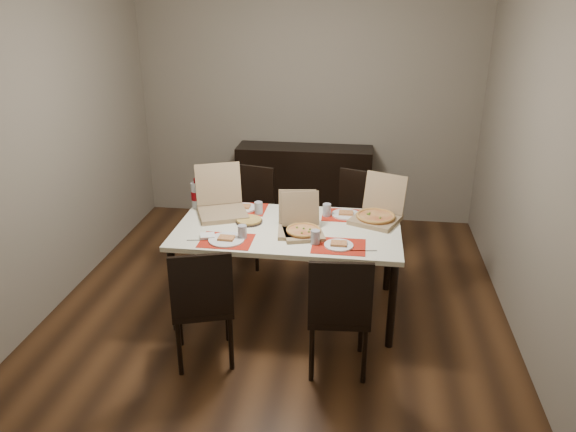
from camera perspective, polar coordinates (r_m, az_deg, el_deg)
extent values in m
cube|color=#472A15|center=(4.99, -0.70, -8.63)|extent=(3.80, 4.00, 0.02)
cube|color=gray|center=(6.39, 1.97, 11.00)|extent=(3.80, 0.02, 2.60)
cube|color=gray|center=(5.10, -22.67, 6.35)|extent=(0.02, 4.00, 2.60)
cube|color=gray|center=(4.59, 23.62, 4.55)|extent=(0.02, 4.00, 2.60)
cube|color=black|center=(6.40, 1.65, 3.12)|extent=(1.50, 0.40, 0.90)
cube|color=#F1EBCA|center=(4.53, 0.00, -1.40)|extent=(1.80, 1.00, 0.04)
cylinder|color=black|center=(4.51, -11.52, -7.39)|extent=(0.06, 0.06, 0.71)
cylinder|color=black|center=(4.29, 10.50, -8.95)|extent=(0.06, 0.06, 0.71)
cylinder|color=black|center=(5.25, -8.47, -2.71)|extent=(0.06, 0.06, 0.71)
cylinder|color=black|center=(5.06, 10.18, -3.81)|extent=(0.06, 0.06, 0.71)
cube|color=black|center=(4.10, -8.67, -8.81)|extent=(0.53, 0.53, 0.04)
cube|color=black|center=(3.81, -8.80, -7.05)|extent=(0.41, 0.16, 0.46)
cylinder|color=black|center=(4.08, -10.98, -13.09)|extent=(0.04, 0.04, 0.43)
cylinder|color=black|center=(4.08, -5.81, -12.75)|extent=(0.04, 0.04, 0.43)
cylinder|color=black|center=(4.38, -10.96, -10.38)|extent=(0.04, 0.04, 0.43)
cylinder|color=black|center=(4.38, -6.19, -10.07)|extent=(0.04, 0.04, 0.43)
cube|color=black|center=(3.98, 5.14, -9.66)|extent=(0.45, 0.45, 0.04)
cube|color=black|center=(3.69, 5.35, -7.92)|extent=(0.42, 0.06, 0.46)
cylinder|color=black|center=(3.96, 2.41, -13.87)|extent=(0.04, 0.04, 0.43)
cylinder|color=black|center=(3.98, 7.76, -13.93)|extent=(0.04, 0.04, 0.43)
cylinder|color=black|center=(4.26, 2.51, -11.01)|extent=(0.04, 0.04, 0.43)
cylinder|color=black|center=(4.27, 7.43, -11.08)|extent=(0.04, 0.04, 0.43)
cube|color=black|center=(5.49, -4.20, -0.25)|extent=(0.50, 0.50, 0.04)
cube|color=black|center=(5.57, -3.45, 2.83)|extent=(0.42, 0.12, 0.46)
cylinder|color=black|center=(5.67, -1.72, -2.04)|extent=(0.04, 0.04, 0.43)
cylinder|color=black|center=(5.81, -5.00, -1.51)|extent=(0.04, 0.04, 0.43)
cylinder|color=black|center=(5.37, -3.19, -3.52)|extent=(0.04, 0.04, 0.43)
cylinder|color=black|center=(5.52, -6.61, -2.92)|extent=(0.04, 0.04, 0.43)
cube|color=black|center=(5.38, 6.52, -0.84)|extent=(0.53, 0.53, 0.04)
cube|color=black|center=(5.46, 7.31, 2.28)|extent=(0.41, 0.16, 0.46)
cylinder|color=black|center=(5.58, 8.78, -2.71)|extent=(0.04, 0.04, 0.43)
cylinder|color=black|center=(5.69, 5.33, -2.06)|extent=(0.04, 0.04, 0.43)
cylinder|color=black|center=(5.27, 7.59, -4.21)|extent=(0.04, 0.04, 0.43)
cylinder|color=black|center=(5.38, 3.96, -3.49)|extent=(0.04, 0.04, 0.43)
cube|color=red|center=(4.31, -6.27, -2.51)|extent=(0.40, 0.30, 0.00)
cylinder|color=white|center=(4.31, -6.28, -2.41)|extent=(0.28, 0.28, 0.01)
cube|color=tan|center=(4.30, -6.28, -2.23)|extent=(0.12, 0.10, 0.02)
cylinder|color=#93959D|center=(4.32, -4.66, -1.64)|extent=(0.07, 0.07, 0.11)
cube|color=#B2B2B7|center=(4.35, -8.95, -2.46)|extent=(0.20, 0.04, 0.00)
cube|color=white|center=(4.38, -8.19, -2.02)|extent=(0.13, 0.13, 0.02)
cube|color=red|center=(4.22, 5.17, -3.07)|extent=(0.40, 0.30, 0.00)
cylinder|color=white|center=(4.21, 5.17, -2.97)|extent=(0.22, 0.22, 0.01)
cube|color=tan|center=(4.21, 5.18, -2.79)|extent=(0.12, 0.09, 0.02)
cylinder|color=#93959D|center=(4.22, 2.79, -2.16)|extent=(0.07, 0.07, 0.11)
cube|color=#B2B2B7|center=(4.17, 7.69, -3.53)|extent=(0.20, 0.04, 0.00)
cube|color=red|center=(4.91, -4.58, 0.74)|extent=(0.40, 0.30, 0.00)
cylinder|color=white|center=(4.91, -4.58, 0.82)|extent=(0.23, 0.23, 0.01)
cube|color=tan|center=(4.90, -4.59, 0.99)|extent=(0.12, 0.09, 0.02)
cylinder|color=#93959D|center=(4.78, -3.01, 0.81)|extent=(0.07, 0.07, 0.11)
cube|color=#B2B2B7|center=(4.92, -6.67, 0.70)|extent=(0.20, 0.04, 0.00)
cube|color=white|center=(4.98, -6.29, 1.12)|extent=(0.13, 0.13, 0.02)
cube|color=red|center=(4.78, 5.91, 0.07)|extent=(0.40, 0.30, 0.00)
cylinder|color=white|center=(4.78, 5.91, 0.16)|extent=(0.24, 0.24, 0.01)
cube|color=tan|center=(4.77, 5.92, 0.33)|extent=(0.12, 0.09, 0.02)
cylinder|color=#93959D|center=(4.74, 3.96, 0.61)|extent=(0.07, 0.07, 0.11)
cube|color=#B2B2B7|center=(4.81, 7.59, 0.09)|extent=(0.20, 0.04, 0.00)
cube|color=white|center=(4.52, 0.82, -1.07)|extent=(0.16, 0.16, 0.02)
cube|color=#8E7452|center=(4.38, 1.56, -1.81)|extent=(0.37, 0.37, 0.03)
cube|color=#8E7452|center=(4.45, 1.27, 0.76)|extent=(0.31, 0.15, 0.27)
cylinder|color=tan|center=(4.37, 1.57, -1.52)|extent=(0.32, 0.32, 0.02)
cube|color=#8E7452|center=(4.68, 8.86, -0.37)|extent=(0.47, 0.47, 0.04)
cube|color=#8E7452|center=(4.77, 9.82, 2.35)|extent=(0.36, 0.21, 0.32)
cylinder|color=tan|center=(4.67, 8.88, -0.07)|extent=(0.40, 0.40, 0.02)
cube|color=#8E7452|center=(4.79, -6.66, 0.29)|extent=(0.51, 0.51, 0.04)
cube|color=#8E7452|center=(4.90, -7.10, 3.27)|extent=(0.40, 0.23, 0.35)
cube|color=#8E7452|center=(4.42, 0.94, -1.57)|extent=(0.33, 0.33, 0.03)
cube|color=#8E7452|center=(4.50, 0.96, 0.98)|extent=(0.31, 0.10, 0.27)
cylinder|color=black|center=(4.63, -3.98, -0.57)|extent=(0.22, 0.22, 0.01)
cylinder|color=#DCB354|center=(4.62, -3.98, -0.39)|extent=(0.21, 0.21, 0.02)
imported|color=white|center=(4.67, 1.58, -0.21)|extent=(0.14, 0.14, 0.03)
cylinder|color=silver|center=(4.97, -9.31, 2.12)|extent=(0.09, 0.09, 0.22)
cylinder|color=#94060D|center=(4.97, -9.31, 2.08)|extent=(0.09, 0.09, 0.08)
cylinder|color=#94060D|center=(4.93, -9.41, 3.58)|extent=(0.03, 0.03, 0.04)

